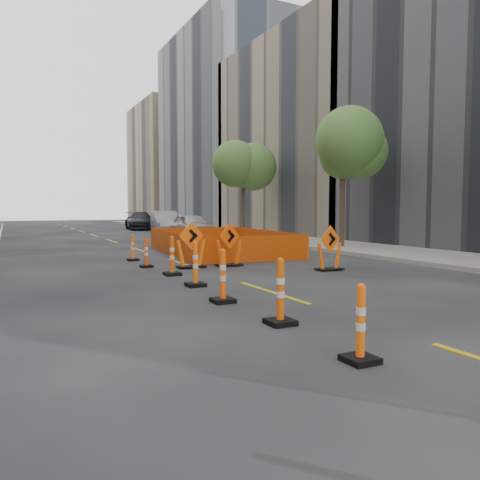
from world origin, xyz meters
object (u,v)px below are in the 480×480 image
channelizer_7 (146,253)px  parked_car_near (191,225)px  channelizer_3 (280,291)px  chevron_sign_right (330,248)px  chevron_sign_left (191,245)px  parked_car_mid (165,222)px  channelizer_2 (361,323)px  chevron_sign_center (229,245)px  parked_car_far (140,221)px  channelizer_4 (223,276)px  channelizer_6 (172,256)px  channelizer_5 (195,264)px  channelizer_8 (133,248)px

channelizer_7 → parked_car_near: size_ratio=0.21×
channelizer_3 → chevron_sign_right: size_ratio=0.81×
chevron_sign_left → parked_car_mid: bearing=65.1°
parked_car_mid → chevron_sign_right: bearing=-85.2°
channelizer_2 → parked_car_near: bearing=74.1°
channelizer_3 → parked_car_mid: (6.84, 28.05, 0.27)m
chevron_sign_center → parked_car_far: parked_car_far is taller
parked_car_near → parked_car_mid: (0.04, 5.84, 0.06)m
channelizer_4 → channelizer_6: 4.11m
chevron_sign_left → parked_car_far: bearing=69.3°
channelizer_5 → parked_car_far: parked_car_far is taller
channelizer_5 → parked_car_far: bearing=78.1°
channelizer_2 → parked_car_far: 36.45m
channelizer_2 → parked_car_near: size_ratio=0.22×
channelizer_3 → channelizer_5: bearing=88.7°
channelizer_5 → parked_car_far: 30.37m
channelizer_7 → chevron_sign_center: bearing=-19.8°
chevron_sign_left → parked_car_mid: parked_car_mid is taller
channelizer_5 → parked_car_mid: (6.75, 23.95, 0.28)m
channelizer_6 → chevron_sign_right: 4.77m
channelizer_4 → channelizer_7: size_ratio=1.16×
channelizer_8 → parked_car_far: parked_car_far is taller
channelizer_5 → channelizer_6: 2.05m
channelizer_2 → parked_car_mid: 30.89m
chevron_sign_center → parked_car_far: size_ratio=0.27×
chevron_sign_right → parked_car_far: (1.57, 28.81, 0.08)m
parked_car_mid → channelizer_2: bearing=-93.2°
channelizer_5 → channelizer_8: 6.15m
channelizer_7 → parked_car_far: parked_car_far is taller
channelizer_6 → parked_car_near: 17.36m
channelizer_6 → chevron_sign_right: chevron_sign_right is taller
channelizer_3 → chevron_sign_left: (1.23, 7.43, 0.18)m
channelizer_6 → parked_car_mid: size_ratio=0.22×
channelizer_6 → channelizer_8: bearing=91.7°
channelizer_5 → chevron_sign_center: chevron_sign_center is taller
channelizer_5 → channelizer_7: channelizer_5 is taller
channelizer_7 → parked_car_mid: bearing=71.0°
chevron_sign_left → channelizer_2: bearing=-107.6°
chevron_sign_left → parked_car_near: parked_car_near is taller
chevron_sign_left → chevron_sign_right: bearing=-43.7°
channelizer_5 → chevron_sign_right: chevron_sign_right is taller
channelizer_8 → chevron_sign_right: bearing=-47.8°
channelizer_7 → chevron_sign_left: bearing=-32.2°
channelizer_5 → channelizer_6: channelizer_6 is taller
parked_car_far → parked_car_mid: bearing=-79.2°
channelizer_8 → chevron_sign_left: (1.17, -2.83, 0.26)m
channelizer_4 → parked_car_far: size_ratio=0.21×
channelizer_7 → parked_car_far: size_ratio=0.18×
channelizer_7 → channelizer_6: bearing=-84.8°
chevron_sign_left → parked_car_near: (5.57, 14.78, 0.03)m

